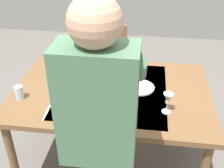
{
  "coord_description": "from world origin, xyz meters",
  "views": [
    {
      "loc": [
        -0.24,
        1.79,
        1.94
      ],
      "look_at": [
        0.0,
        0.0,
        0.81
      ],
      "focal_mm": 44.86,
      "sensor_mm": 36.0,
      "label": 1
    }
  ],
  "objects_px": {
    "wine_bottle": "(118,63)",
    "water_cup_far_left": "(89,105)",
    "dining_table": "(112,97)",
    "chair_near": "(107,62)",
    "water_cup_near_right": "(19,92)",
    "dinner_plate_far": "(116,103)",
    "water_cup_far_right": "(103,116)",
    "dinner_plate_near": "(140,87)",
    "water_cup_near_left": "(70,71)",
    "wine_glass_left": "(168,99)",
    "serving_bowl_pasta": "(82,87)",
    "person_server": "(99,139)"
  },
  "relations": [
    {
      "from": "chair_near",
      "to": "wine_bottle",
      "type": "xyz_separation_m",
      "value": [
        -0.19,
        0.66,
        0.34
      ]
    },
    {
      "from": "dinner_plate_near",
      "to": "water_cup_near_left",
      "type": "bearing_deg",
      "value": -9.95
    },
    {
      "from": "serving_bowl_pasta",
      "to": "water_cup_far_right",
      "type": "bearing_deg",
      "value": 123.48
    },
    {
      "from": "wine_bottle",
      "to": "water_cup_far_right",
      "type": "relative_size",
      "value": 3.12
    },
    {
      "from": "dining_table",
      "to": "wine_glass_left",
      "type": "xyz_separation_m",
      "value": [
        -0.41,
        0.23,
        0.18
      ]
    },
    {
      "from": "dining_table",
      "to": "person_server",
      "type": "distance_m",
      "value": 0.82
    },
    {
      "from": "water_cup_near_right",
      "to": "dinner_plate_far",
      "type": "xyz_separation_m",
      "value": [
        -0.71,
        -0.02,
        -0.04
      ]
    },
    {
      "from": "water_cup_near_right",
      "to": "serving_bowl_pasta",
      "type": "xyz_separation_m",
      "value": [
        -0.43,
        -0.16,
        -0.02
      ]
    },
    {
      "from": "water_cup_far_right",
      "to": "dinner_plate_near",
      "type": "bearing_deg",
      "value": -115.72
    },
    {
      "from": "serving_bowl_pasta",
      "to": "wine_glass_left",
      "type": "bearing_deg",
      "value": 164.33
    },
    {
      "from": "wine_glass_left",
      "to": "serving_bowl_pasta",
      "type": "height_order",
      "value": "wine_glass_left"
    },
    {
      "from": "water_cup_far_left",
      "to": "dinner_plate_far",
      "type": "bearing_deg",
      "value": -147.37
    },
    {
      "from": "water_cup_near_left",
      "to": "dinner_plate_far",
      "type": "relative_size",
      "value": 0.43
    },
    {
      "from": "chair_near",
      "to": "serving_bowl_pasta",
      "type": "height_order",
      "value": "chair_near"
    },
    {
      "from": "chair_near",
      "to": "water_cup_near_right",
      "type": "xyz_separation_m",
      "value": [
        0.48,
        1.1,
        0.28
      ]
    },
    {
      "from": "chair_near",
      "to": "water_cup_far_left",
      "type": "height_order",
      "value": "chair_near"
    },
    {
      "from": "dining_table",
      "to": "dinner_plate_near",
      "type": "relative_size",
      "value": 6.55
    },
    {
      "from": "water_cup_far_left",
      "to": "dining_table",
      "type": "bearing_deg",
      "value": -112.02
    },
    {
      "from": "wine_glass_left",
      "to": "water_cup_far_left",
      "type": "xyz_separation_m",
      "value": [
        0.53,
        0.06,
        -0.05
      ]
    },
    {
      "from": "person_server",
      "to": "wine_glass_left",
      "type": "relative_size",
      "value": 11.19
    },
    {
      "from": "wine_glass_left",
      "to": "water_cup_near_right",
      "type": "height_order",
      "value": "wine_glass_left"
    },
    {
      "from": "water_cup_far_right",
      "to": "water_cup_far_left",
      "type": "bearing_deg",
      "value": -39.75
    },
    {
      "from": "dinner_plate_near",
      "to": "serving_bowl_pasta",
      "type": "bearing_deg",
      "value": 13.21
    },
    {
      "from": "person_server",
      "to": "serving_bowl_pasta",
      "type": "relative_size",
      "value": 5.63
    },
    {
      "from": "water_cup_far_left",
      "to": "dinner_plate_near",
      "type": "bearing_deg",
      "value": -133.71
    },
    {
      "from": "chair_near",
      "to": "dining_table",
      "type": "bearing_deg",
      "value": 101.15
    },
    {
      "from": "wine_bottle",
      "to": "water_cup_far_left",
      "type": "distance_m",
      "value": 0.55
    },
    {
      "from": "wine_glass_left",
      "to": "dinner_plate_far",
      "type": "relative_size",
      "value": 0.66
    },
    {
      "from": "water_cup_near_right",
      "to": "dinner_plate_far",
      "type": "height_order",
      "value": "water_cup_near_right"
    },
    {
      "from": "chair_near",
      "to": "wine_glass_left",
      "type": "relative_size",
      "value": 6.03
    },
    {
      "from": "water_cup_near_left",
      "to": "dinner_plate_near",
      "type": "bearing_deg",
      "value": 170.05
    },
    {
      "from": "dinner_plate_near",
      "to": "water_cup_far_left",
      "type": "bearing_deg",
      "value": 46.29
    },
    {
      "from": "wine_bottle",
      "to": "water_cup_far_left",
      "type": "xyz_separation_m",
      "value": [
        0.14,
        0.53,
        -0.06
      ]
    },
    {
      "from": "chair_near",
      "to": "dinner_plate_near",
      "type": "relative_size",
      "value": 3.96
    },
    {
      "from": "person_server",
      "to": "wine_glass_left",
      "type": "height_order",
      "value": "person_server"
    },
    {
      "from": "wine_bottle",
      "to": "serving_bowl_pasta",
      "type": "bearing_deg",
      "value": 49.23
    },
    {
      "from": "person_server",
      "to": "water_cup_near_left",
      "type": "xyz_separation_m",
      "value": [
        0.41,
        -0.92,
        -0.15
      ]
    },
    {
      "from": "dining_table",
      "to": "person_server",
      "type": "height_order",
      "value": "person_server"
    },
    {
      "from": "wine_bottle",
      "to": "water_cup_near_right",
      "type": "xyz_separation_m",
      "value": [
        0.67,
        0.44,
        -0.06
      ]
    },
    {
      "from": "water_cup_near_right",
      "to": "dinner_plate_far",
      "type": "distance_m",
      "value": 0.71
    },
    {
      "from": "dinner_plate_far",
      "to": "water_cup_near_right",
      "type": "bearing_deg",
      "value": 1.95
    },
    {
      "from": "chair_near",
      "to": "dinner_plate_far",
      "type": "xyz_separation_m",
      "value": [
        -0.23,
        1.08,
        0.24
      ]
    },
    {
      "from": "dinner_plate_far",
      "to": "chair_near",
      "type": "bearing_deg",
      "value": -78.02
    },
    {
      "from": "water_cup_far_right",
      "to": "person_server",
      "type": "bearing_deg",
      "value": 96.6
    },
    {
      "from": "person_server",
      "to": "water_cup_near_right",
      "type": "distance_m",
      "value": 0.91
    },
    {
      "from": "dining_table",
      "to": "chair_near",
      "type": "distance_m",
      "value": 0.92
    },
    {
      "from": "water_cup_near_left",
      "to": "serving_bowl_pasta",
      "type": "bearing_deg",
      "value": 125.38
    },
    {
      "from": "dinner_plate_far",
      "to": "dining_table",
      "type": "bearing_deg",
      "value": -74.11
    },
    {
      "from": "water_cup_near_left",
      "to": "water_cup_far_right",
      "type": "distance_m",
      "value": 0.66
    },
    {
      "from": "water_cup_far_right",
      "to": "dinner_plate_far",
      "type": "xyz_separation_m",
      "value": [
        -0.05,
        -0.21,
        -0.04
      ]
    }
  ]
}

